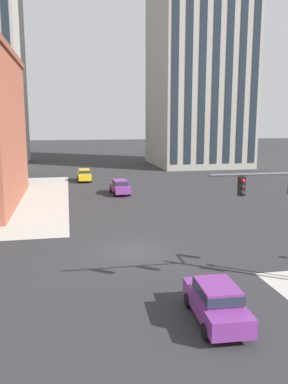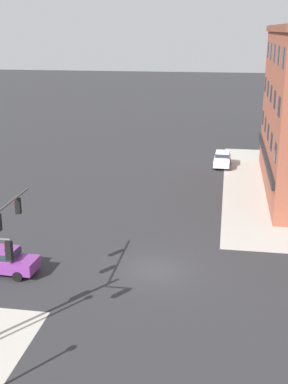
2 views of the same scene
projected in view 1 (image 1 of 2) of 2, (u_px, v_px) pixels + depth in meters
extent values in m
plane|color=#2D2D30|center=(133.00, 251.00, 25.40)|extent=(320.00, 320.00, 0.00)
cylinder|color=#4C4C51|center=(278.00, 174.00, 18.37)|extent=(6.69, 0.12, 0.12)
cube|color=black|center=(241.00, 186.00, 18.13)|extent=(0.28, 0.28, 0.90)
sphere|color=red|center=(243.00, 181.00, 17.93)|extent=(0.18, 0.18, 0.18)
sphere|color=#282828|center=(243.00, 187.00, 17.98)|extent=(0.18, 0.18, 0.18)
sphere|color=#282828|center=(243.00, 193.00, 18.03)|extent=(0.18, 0.18, 0.18)
cube|color=gold|center=(84.00, 176.00, 55.26)|extent=(1.80, 4.42, 0.76)
cube|color=gold|center=(84.00, 171.00, 55.29)|extent=(1.51, 2.13, 0.60)
cube|color=#232D38|center=(84.00, 171.00, 55.29)|extent=(1.55, 2.21, 0.40)
cylinder|color=black|center=(91.00, 180.00, 54.18)|extent=(0.23, 0.64, 0.64)
cylinder|color=black|center=(79.00, 180.00, 53.85)|extent=(0.23, 0.64, 0.64)
cylinder|color=black|center=(90.00, 177.00, 56.81)|extent=(0.23, 0.64, 0.64)
cylinder|color=black|center=(78.00, 178.00, 56.48)|extent=(0.23, 0.64, 0.64)
cube|color=#7A3389|center=(216.00, 305.00, 16.47)|extent=(1.97, 4.48, 0.76)
cube|color=#7A3389|center=(217.00, 291.00, 16.20)|extent=(1.60, 2.18, 0.60)
cube|color=#232D38|center=(217.00, 291.00, 16.20)|extent=(1.63, 2.27, 0.40)
cylinder|color=black|center=(188.00, 300.00, 17.74)|extent=(0.25, 0.65, 0.64)
cylinder|color=black|center=(223.00, 298.00, 17.98)|extent=(0.25, 0.65, 0.64)
cylinder|color=black|center=(206.00, 332.00, 15.09)|extent=(0.25, 0.65, 0.64)
cylinder|color=black|center=(247.00, 328.00, 15.32)|extent=(0.25, 0.65, 0.64)
cube|color=#7A3389|center=(120.00, 188.00, 45.40)|extent=(1.99, 4.49, 0.76)
cube|color=#7A3389|center=(120.00, 182.00, 45.14)|extent=(1.60, 2.19, 0.60)
cube|color=#232D38|center=(120.00, 182.00, 45.14)|extent=(1.64, 2.28, 0.40)
cylinder|color=black|center=(111.00, 190.00, 46.57)|extent=(0.25, 0.65, 0.64)
cylinder|color=black|center=(125.00, 189.00, 46.97)|extent=(0.25, 0.65, 0.64)
cylinder|color=black|center=(115.00, 194.00, 43.97)|extent=(0.25, 0.65, 0.64)
cylinder|color=black|center=(129.00, 193.00, 44.37)|extent=(0.25, 0.65, 0.64)
cube|color=#9E998E|center=(199.00, 0.00, 71.46)|extent=(16.27, 18.70, 60.18)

